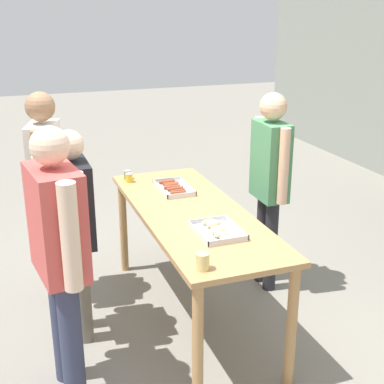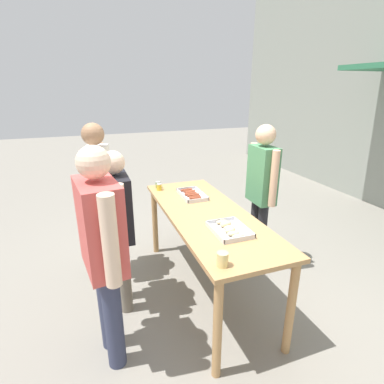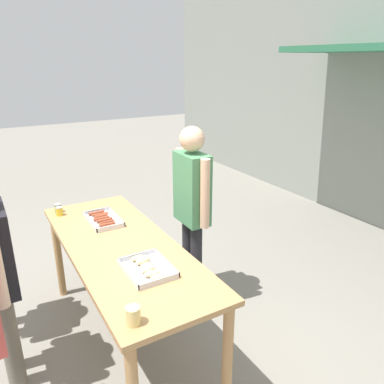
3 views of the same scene
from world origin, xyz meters
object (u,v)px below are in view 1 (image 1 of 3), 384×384
(food_tray_sausages, at_px, (174,188))
(condiment_jar_mustard, at_px, (128,175))
(condiment_jar_ketchup, at_px, (129,178))
(person_customer_holding_hotdog, at_px, (47,179))
(person_customer_with_cup, at_px, (59,244))
(beer_cup, at_px, (202,261))
(person_server_behind_table, at_px, (270,174))
(person_customer_waiting_in_line, at_px, (75,219))
(food_tray_buns, at_px, (217,230))

(food_tray_sausages, relative_size, condiment_jar_mustard, 5.30)
(condiment_jar_ketchup, height_order, person_customer_holding_hotdog, person_customer_holding_hotdog)
(person_customer_holding_hotdog, height_order, person_customer_with_cup, person_customer_holding_hotdog)
(beer_cup, relative_size, person_server_behind_table, 0.06)
(food_tray_sausages, height_order, condiment_jar_ketchup, condiment_jar_ketchup)
(condiment_jar_mustard, xyz_separation_m, person_customer_waiting_in_line, (0.84, -0.59, -0.02))
(food_tray_sausages, distance_m, person_customer_with_cup, 1.46)
(person_server_behind_table, bearing_deg, condiment_jar_mustard, -119.80)
(condiment_jar_mustard, relative_size, person_customer_waiting_in_line, 0.05)
(person_server_behind_table, xyz_separation_m, person_customer_holding_hotdog, (-0.42, -1.79, 0.02))
(person_customer_with_cup, bearing_deg, condiment_jar_mustard, -36.16)
(condiment_jar_mustard, bearing_deg, person_customer_waiting_in_line, -35.11)
(food_tray_buns, relative_size, beer_cup, 3.68)
(condiment_jar_mustard, xyz_separation_m, beer_cup, (1.83, 0.01, 0.01))
(food_tray_sausages, height_order, person_server_behind_table, person_server_behind_table)
(beer_cup, height_order, person_customer_waiting_in_line, person_customer_waiting_in_line)
(condiment_jar_mustard, height_order, person_customer_holding_hotdog, person_customer_holding_hotdog)
(food_tray_sausages, relative_size, person_customer_with_cup, 0.24)
(beer_cup, height_order, person_customer_holding_hotdog, person_customer_holding_hotdog)
(condiment_jar_ketchup, height_order, person_customer_waiting_in_line, person_customer_waiting_in_line)
(food_tray_buns, relative_size, person_customer_holding_hotdog, 0.22)
(condiment_jar_mustard, relative_size, person_customer_holding_hotdog, 0.05)
(food_tray_buns, height_order, condiment_jar_ketchup, condiment_jar_ketchup)
(food_tray_sausages, xyz_separation_m, person_customer_with_cup, (1.01, -1.06, 0.10))
(condiment_jar_ketchup, height_order, person_customer_with_cup, person_customer_with_cup)
(food_tray_sausages, xyz_separation_m, beer_cup, (1.41, -0.28, 0.04))
(beer_cup, relative_size, person_customer_waiting_in_line, 0.07)
(food_tray_buns, bearing_deg, person_customer_with_cup, -87.00)
(food_tray_buns, distance_m, person_customer_waiting_in_line, 1.03)
(food_tray_buns, bearing_deg, person_customer_waiting_in_line, -121.09)
(condiment_jar_ketchup, bearing_deg, person_customer_waiting_in_line, -37.76)
(condiment_jar_ketchup, relative_size, person_customer_waiting_in_line, 0.05)
(condiment_jar_ketchup, bearing_deg, condiment_jar_mustard, 174.75)
(condiment_jar_ketchup, xyz_separation_m, person_customer_with_cup, (1.34, -0.76, 0.07))
(condiment_jar_mustard, xyz_separation_m, person_customer_with_cup, (1.43, -0.76, 0.07))
(food_tray_buns, relative_size, person_customer_waiting_in_line, 0.24)
(food_tray_buns, height_order, beer_cup, beer_cup)
(condiment_jar_mustard, relative_size, beer_cup, 0.77)
(beer_cup, xyz_separation_m, person_customer_waiting_in_line, (-0.99, -0.60, -0.03))
(beer_cup, bearing_deg, condiment_jar_mustard, -179.67)
(condiment_jar_mustard, distance_m, person_customer_holding_hotdog, 0.75)
(condiment_jar_mustard, relative_size, person_server_behind_table, 0.05)
(food_tray_buns, xyz_separation_m, person_customer_with_cup, (0.06, -1.06, 0.09))
(beer_cup, distance_m, person_customer_holding_hotdog, 1.76)
(condiment_jar_ketchup, bearing_deg, person_customer_holding_hotdog, -79.15)
(food_tray_buns, bearing_deg, person_customer_holding_hotdog, -138.77)
(condiment_jar_mustard, xyz_separation_m, condiment_jar_ketchup, (0.09, -0.01, 0.00))
(food_tray_sausages, distance_m, condiment_jar_ketchup, 0.45)
(food_tray_sausages, height_order, condiment_jar_mustard, condiment_jar_mustard)
(person_customer_waiting_in_line, bearing_deg, beer_cup, -148.87)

